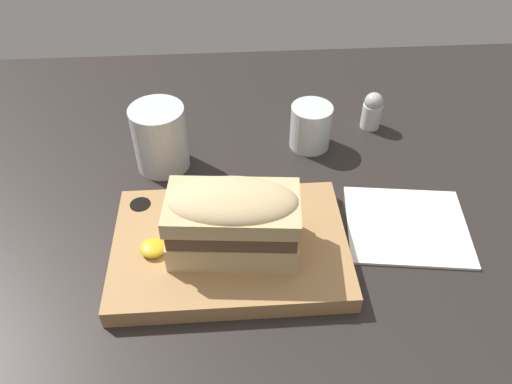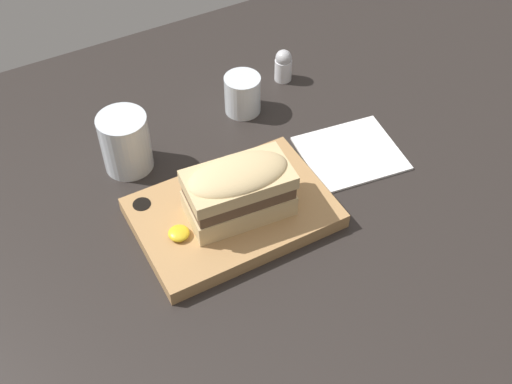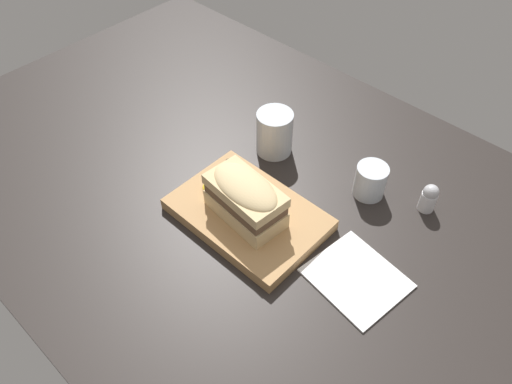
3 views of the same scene
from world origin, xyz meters
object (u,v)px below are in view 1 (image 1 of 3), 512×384
object	(u,v)px
sandwich	(233,218)
napkin	(407,226)
water_glass	(161,141)
wine_glass	(310,128)
salt_shaker	(372,110)
serving_board	(230,246)

from	to	relation	value
sandwich	napkin	distance (cm)	24.11
sandwich	water_glass	bearing A→B (deg)	117.36
sandwich	water_glass	xyz separation A→B (cm)	(-9.90, 19.12, -3.12)
sandwich	napkin	size ratio (longest dim) A/B	0.91
water_glass	wine_glass	world-z (taller)	water_glass
sandwich	wine_glass	size ratio (longest dim) A/B	2.27
water_glass	salt_shaker	distance (cm)	33.82
sandwich	water_glass	size ratio (longest dim) A/B	1.60
serving_board	water_glass	bearing A→B (deg)	117.43
water_glass	sandwich	bearing A→B (deg)	-62.64
wine_glass	napkin	size ratio (longest dim) A/B	0.40
serving_board	wine_glass	world-z (taller)	wine_glass
sandwich	salt_shaker	distance (cm)	35.50
napkin	salt_shaker	size ratio (longest dim) A/B	2.79
serving_board	water_glass	xyz separation A→B (cm)	(-9.33, 17.98, 2.98)
napkin	water_glass	bearing A→B (deg)	155.22
serving_board	water_glass	size ratio (longest dim) A/B	2.91
serving_board	salt_shaker	xyz separation A→B (cm)	(23.62, 25.52, 1.84)
serving_board	sandwich	xyz separation A→B (cm)	(0.57, -1.14, 6.11)
salt_shaker	napkin	bearing A→B (deg)	-91.00
serving_board	sandwich	size ratio (longest dim) A/B	1.82
sandwich	water_glass	distance (cm)	21.76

